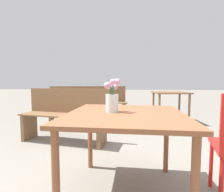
% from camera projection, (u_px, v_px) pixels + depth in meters
% --- Properties ---
extents(table_front, '(0.98, 1.02, 0.71)m').
position_uv_depth(table_front, '(126.00, 123.00, 1.44)').
color(table_front, brown).
rests_on(table_front, ground_plane).
extents(flower_vase, '(0.14, 0.13, 0.28)m').
position_uv_depth(flower_vase, '(112.00, 100.00, 1.47)').
color(flower_vase, silver).
rests_on(flower_vase, table_front).
extents(bench_near, '(1.45, 0.60, 0.85)m').
position_uv_depth(bench_near, '(65.00, 114.00, 2.82)').
color(bench_near, brown).
rests_on(bench_near, ground_plane).
extents(bench_middle, '(1.95, 0.72, 0.85)m').
position_uv_depth(bench_middle, '(88.00, 101.00, 4.40)').
color(bench_middle, brown).
rests_on(bench_middle, ground_plane).
extents(table_back, '(0.84, 0.77, 0.72)m').
position_uv_depth(table_back, '(170.00, 97.00, 4.15)').
color(table_back, brown).
rests_on(table_back, ground_plane).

